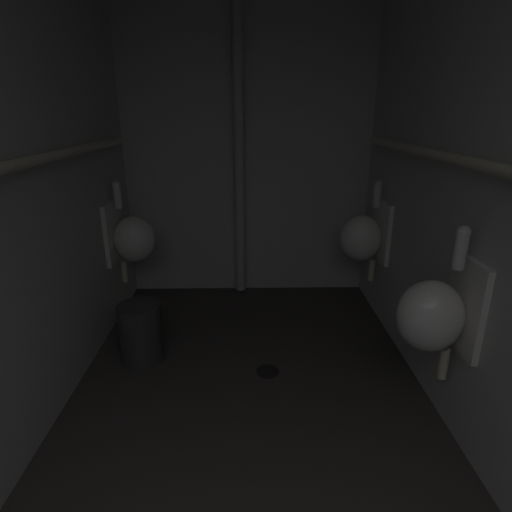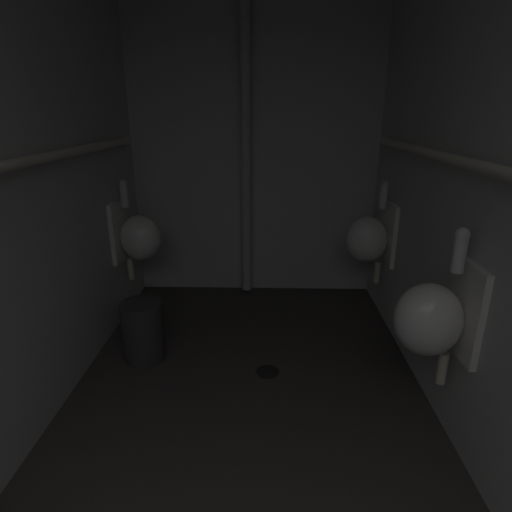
# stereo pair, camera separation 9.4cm
# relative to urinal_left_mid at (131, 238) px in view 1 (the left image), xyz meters

# --- Properties ---
(floor) EXTENTS (2.11, 3.56, 0.08)m
(floor) POSITION_rel_urinal_left_mid_xyz_m (0.85, -1.20, -0.67)
(floor) COLOR #383330
(floor) RESTS_ON ground
(wall_right) EXTENTS (0.06, 3.56, 2.41)m
(wall_right) POSITION_rel_urinal_left_mid_xyz_m (1.87, -1.20, 0.57)
(wall_right) COLOR #B8BAB5
(wall_right) RESTS_ON ground
(wall_back) EXTENTS (2.11, 0.06, 2.41)m
(wall_back) POSITION_rel_urinal_left_mid_xyz_m (0.85, 0.55, 0.57)
(wall_back) COLOR #B8BAB5
(wall_back) RESTS_ON ground
(urinal_left_mid) EXTENTS (0.32, 0.30, 0.76)m
(urinal_left_mid) POSITION_rel_urinal_left_mid_xyz_m (0.00, 0.00, 0.00)
(urinal_left_mid) COLOR silver
(urinal_right_mid) EXTENTS (0.32, 0.30, 0.76)m
(urinal_right_mid) POSITION_rel_urinal_left_mid_xyz_m (1.69, -1.23, 0.00)
(urinal_right_mid) COLOR silver
(urinal_right_far) EXTENTS (0.32, 0.30, 0.76)m
(urinal_right_far) POSITION_rel_urinal_left_mid_xyz_m (1.69, -0.01, 0.00)
(urinal_right_far) COLOR silver
(supply_pipe_left) EXTENTS (0.06, 2.86, 0.06)m
(supply_pipe_left) POSITION_rel_urinal_left_mid_xyz_m (-0.09, -1.20, 0.66)
(supply_pipe_left) COLOR beige
(supply_pipe_right) EXTENTS (0.06, 2.87, 0.06)m
(supply_pipe_right) POSITION_rel_urinal_left_mid_xyz_m (1.78, -1.21, 0.66)
(supply_pipe_right) COLOR beige
(standpipe_back_wall) EXTENTS (0.08, 0.08, 2.36)m
(standpipe_back_wall) POSITION_rel_urinal_left_mid_xyz_m (0.78, 0.44, 0.57)
(standpipe_back_wall) COLOR #B2B2B2
(standpipe_back_wall) RESTS_ON ground
(floor_drain) EXTENTS (0.14, 0.14, 0.01)m
(floor_drain) POSITION_rel_urinal_left_mid_xyz_m (0.96, -0.75, -0.63)
(floor_drain) COLOR black
(floor_drain) RESTS_ON ground
(waste_bin) EXTENTS (0.26, 0.26, 0.38)m
(waste_bin) POSITION_rel_urinal_left_mid_xyz_m (0.17, -0.60, -0.44)
(waste_bin) COLOR #2D2D2D
(waste_bin) RESTS_ON ground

